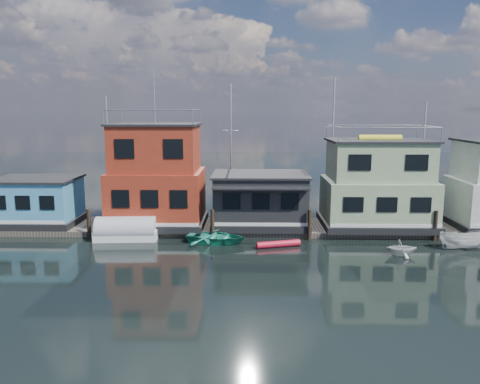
{
  "coord_description": "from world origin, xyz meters",
  "views": [
    {
      "loc": [
        -1.31,
        -23.61,
        9.31
      ],
      "look_at": [
        -2.06,
        12.0,
        3.0
      ],
      "focal_mm": 35.0,
      "sensor_mm": 36.0,
      "label": 1
    }
  ],
  "objects_px": {
    "red_kayak": "(278,244)",
    "dinghy_teal": "(216,237)",
    "tarp_runabout": "(126,231)",
    "dinghy_white": "(401,247)",
    "houseboat_red": "(157,178)",
    "houseboat_green": "(377,185)",
    "houseboat_blue": "(37,201)",
    "houseboat_dark": "(260,200)",
    "motorboat": "(465,240)"
  },
  "relations": [
    {
      "from": "houseboat_red",
      "to": "dinghy_teal",
      "type": "distance_m",
      "value": 7.15
    },
    {
      "from": "red_kayak",
      "to": "dinghy_teal",
      "type": "xyz_separation_m",
      "value": [
        -4.33,
        0.92,
        0.21
      ]
    },
    {
      "from": "dinghy_white",
      "to": "red_kayak",
      "type": "bearing_deg",
      "value": 76.05
    },
    {
      "from": "houseboat_blue",
      "to": "tarp_runabout",
      "type": "distance_m",
      "value": 8.49
    },
    {
      "from": "houseboat_green",
      "to": "dinghy_teal",
      "type": "xyz_separation_m",
      "value": [
        -12.16,
        -3.77,
        -3.11
      ]
    },
    {
      "from": "houseboat_dark",
      "to": "tarp_runabout",
      "type": "xyz_separation_m",
      "value": [
        -9.72,
        -3.02,
        -1.74
      ]
    },
    {
      "from": "tarp_runabout",
      "to": "motorboat",
      "type": "xyz_separation_m",
      "value": [
        23.39,
        -1.89,
        -0.03
      ]
    },
    {
      "from": "houseboat_green",
      "to": "dinghy_white",
      "type": "relative_size",
      "value": 4.13
    },
    {
      "from": "houseboat_blue",
      "to": "houseboat_dark",
      "type": "bearing_deg",
      "value": -0.06
    },
    {
      "from": "houseboat_green",
      "to": "motorboat",
      "type": "relative_size",
      "value": 2.5
    },
    {
      "from": "red_kayak",
      "to": "houseboat_dark",
      "type": "bearing_deg",
      "value": 88.5
    },
    {
      "from": "motorboat",
      "to": "dinghy_white",
      "type": "bearing_deg",
      "value": 110.55
    },
    {
      "from": "houseboat_green",
      "to": "motorboat",
      "type": "bearing_deg",
      "value": -46.57
    },
    {
      "from": "houseboat_blue",
      "to": "houseboat_dark",
      "type": "xyz_separation_m",
      "value": [
        17.5,
        -0.02,
        0.21
      ]
    },
    {
      "from": "tarp_runabout",
      "to": "houseboat_blue",
      "type": "bearing_deg",
      "value": 154.96
    },
    {
      "from": "houseboat_dark",
      "to": "dinghy_white",
      "type": "bearing_deg",
      "value": -35.32
    },
    {
      "from": "dinghy_white",
      "to": "houseboat_dark",
      "type": "bearing_deg",
      "value": 52.91
    },
    {
      "from": "houseboat_dark",
      "to": "dinghy_white",
      "type": "relative_size",
      "value": 3.63
    },
    {
      "from": "houseboat_dark",
      "to": "dinghy_teal",
      "type": "height_order",
      "value": "houseboat_dark"
    },
    {
      "from": "dinghy_white",
      "to": "houseboat_red",
      "type": "bearing_deg",
      "value": 67.65
    },
    {
      "from": "tarp_runabout",
      "to": "houseboat_dark",
      "type": "bearing_deg",
      "value": 13.59
    },
    {
      "from": "houseboat_green",
      "to": "dinghy_white",
      "type": "height_order",
      "value": "houseboat_green"
    },
    {
      "from": "red_kayak",
      "to": "tarp_runabout",
      "type": "xyz_separation_m",
      "value": [
        -10.9,
        1.65,
        0.45
      ]
    },
    {
      "from": "houseboat_dark",
      "to": "tarp_runabout",
      "type": "relative_size",
      "value": 1.62
    },
    {
      "from": "tarp_runabout",
      "to": "houseboat_red",
      "type": "bearing_deg",
      "value": 56.77
    },
    {
      "from": "houseboat_green",
      "to": "dinghy_teal",
      "type": "height_order",
      "value": "houseboat_green"
    },
    {
      "from": "houseboat_green",
      "to": "tarp_runabout",
      "type": "xyz_separation_m",
      "value": [
        -18.72,
        -3.04,
        -2.87
      ]
    },
    {
      "from": "dinghy_teal",
      "to": "dinghy_white",
      "type": "xyz_separation_m",
      "value": [
        12.12,
        -2.6,
        0.1
      ]
    },
    {
      "from": "houseboat_red",
      "to": "houseboat_green",
      "type": "relative_size",
      "value": 1.41
    },
    {
      "from": "dinghy_teal",
      "to": "dinghy_white",
      "type": "relative_size",
      "value": 2.06
    },
    {
      "from": "dinghy_teal",
      "to": "tarp_runabout",
      "type": "bearing_deg",
      "value": 95.76
    },
    {
      "from": "red_kayak",
      "to": "dinghy_teal",
      "type": "relative_size",
      "value": 0.73
    },
    {
      "from": "red_kayak",
      "to": "houseboat_blue",
      "type": "bearing_deg",
      "value": 150.33
    },
    {
      "from": "houseboat_red",
      "to": "dinghy_teal",
      "type": "bearing_deg",
      "value": -37.94
    },
    {
      "from": "houseboat_red",
      "to": "houseboat_dark",
      "type": "distance_m",
      "value": 8.18
    },
    {
      "from": "houseboat_green",
      "to": "red_kayak",
      "type": "xyz_separation_m",
      "value": [
        -7.83,
        -4.69,
        -3.32
      ]
    },
    {
      "from": "houseboat_blue",
      "to": "houseboat_green",
      "type": "bearing_deg",
      "value": 0.0
    },
    {
      "from": "red_kayak",
      "to": "tarp_runabout",
      "type": "height_order",
      "value": "tarp_runabout"
    },
    {
      "from": "houseboat_green",
      "to": "red_kayak",
      "type": "relative_size",
      "value": 2.72
    },
    {
      "from": "houseboat_blue",
      "to": "houseboat_red",
      "type": "relative_size",
      "value": 0.54
    },
    {
      "from": "houseboat_dark",
      "to": "houseboat_green",
      "type": "bearing_deg",
      "value": 0.12
    },
    {
      "from": "tarp_runabout",
      "to": "dinghy_teal",
      "type": "relative_size",
      "value": 1.09
    },
    {
      "from": "tarp_runabout",
      "to": "dinghy_teal",
      "type": "height_order",
      "value": "tarp_runabout"
    },
    {
      "from": "houseboat_blue",
      "to": "dinghy_teal",
      "type": "xyz_separation_m",
      "value": [
        14.34,
        -3.77,
        -1.77
      ]
    },
    {
      "from": "tarp_runabout",
      "to": "motorboat",
      "type": "height_order",
      "value": "tarp_runabout"
    },
    {
      "from": "motorboat",
      "to": "dinghy_teal",
      "type": "height_order",
      "value": "motorboat"
    },
    {
      "from": "houseboat_red",
      "to": "tarp_runabout",
      "type": "height_order",
      "value": "houseboat_red"
    },
    {
      "from": "motorboat",
      "to": "dinghy_teal",
      "type": "bearing_deg",
      "value": 89.62
    },
    {
      "from": "houseboat_blue",
      "to": "houseboat_green",
      "type": "height_order",
      "value": "houseboat_green"
    },
    {
      "from": "houseboat_dark",
      "to": "red_kayak",
      "type": "bearing_deg",
      "value": -75.93
    }
  ]
}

